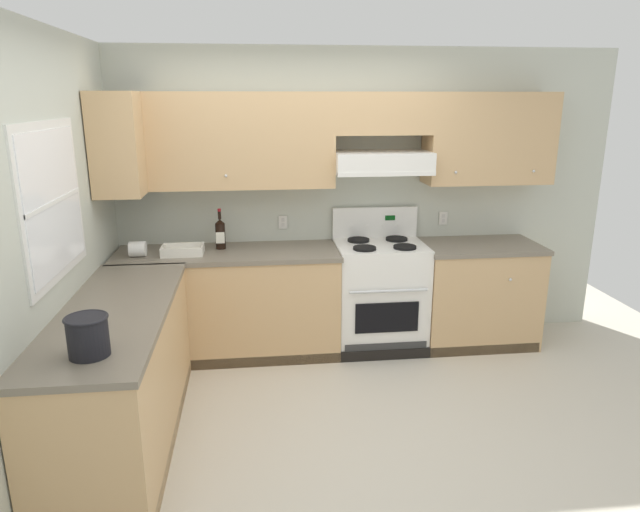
{
  "coord_description": "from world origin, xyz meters",
  "views": [
    {
      "loc": [
        -0.38,
        -3.31,
        2.13
      ],
      "look_at": [
        0.09,
        0.7,
        1.0
      ],
      "focal_mm": 31.73,
      "sensor_mm": 36.0,
      "label": 1
    }
  ],
  "objects_px": {
    "stove": "(379,294)",
    "wine_bottle": "(220,233)",
    "paper_towel_roll": "(138,249)",
    "bucket": "(88,335)",
    "bowl": "(183,251)"
  },
  "relations": [
    {
      "from": "stove",
      "to": "paper_towel_roll",
      "type": "height_order",
      "value": "stove"
    },
    {
      "from": "bucket",
      "to": "paper_towel_roll",
      "type": "bearing_deg",
      "value": 93.45
    },
    {
      "from": "bowl",
      "to": "bucket",
      "type": "bearing_deg",
      "value": -97.38
    },
    {
      "from": "bowl",
      "to": "paper_towel_roll",
      "type": "bearing_deg",
      "value": -177.15
    },
    {
      "from": "bowl",
      "to": "paper_towel_roll",
      "type": "relative_size",
      "value": 2.54
    },
    {
      "from": "paper_towel_roll",
      "to": "stove",
      "type": "bearing_deg",
      "value": 2.27
    },
    {
      "from": "stove",
      "to": "bucket",
      "type": "distance_m",
      "value": 2.73
    },
    {
      "from": "paper_towel_roll",
      "to": "bucket",
      "type": "bearing_deg",
      "value": -86.55
    },
    {
      "from": "stove",
      "to": "paper_towel_roll",
      "type": "xyz_separation_m",
      "value": [
        -2.0,
        -0.08,
        0.49
      ]
    },
    {
      "from": "bowl",
      "to": "stove",
      "type": "bearing_deg",
      "value": 2.14
    },
    {
      "from": "stove",
      "to": "wine_bottle",
      "type": "xyz_separation_m",
      "value": [
        -1.35,
        0.09,
        0.57
      ]
    },
    {
      "from": "stove",
      "to": "wine_bottle",
      "type": "height_order",
      "value": "wine_bottle"
    },
    {
      "from": "stove",
      "to": "paper_towel_roll",
      "type": "distance_m",
      "value": 2.06
    },
    {
      "from": "stove",
      "to": "bowl",
      "type": "xyz_separation_m",
      "value": [
        -1.65,
        -0.06,
        0.46
      ]
    },
    {
      "from": "stove",
      "to": "wine_bottle",
      "type": "distance_m",
      "value": 1.47
    }
  ]
}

